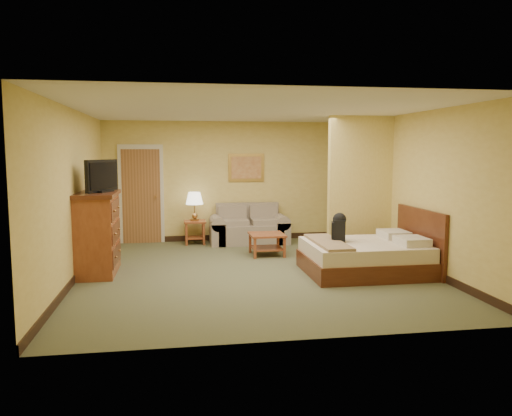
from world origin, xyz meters
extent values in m
plane|color=#525537|center=(0.00, 0.00, 0.00)|extent=(6.00, 6.00, 0.00)
plane|color=white|center=(0.00, 0.00, 2.60)|extent=(6.00, 6.00, 0.00)
cube|color=#D8BD5C|center=(0.00, 3.00, 1.30)|extent=(5.50, 0.02, 2.60)
cube|color=#D8BD5C|center=(-2.75, 0.00, 1.30)|extent=(0.02, 6.00, 2.60)
cube|color=#D8BD5C|center=(2.75, 0.00, 1.30)|extent=(0.02, 6.00, 2.60)
cube|color=#D8BD5C|center=(2.15, 0.93, 1.30)|extent=(1.20, 0.15, 2.60)
cube|color=beige|center=(-1.95, 2.97, 1.05)|extent=(0.94, 0.06, 2.10)
cube|color=brown|center=(-1.95, 2.96, 1.00)|extent=(0.80, 0.04, 2.00)
cylinder|color=#A3733C|center=(-1.65, 2.90, 1.00)|extent=(0.04, 0.12, 0.04)
cube|color=black|center=(0.00, 2.99, 0.06)|extent=(5.50, 0.02, 0.12)
cube|color=gray|center=(0.31, 2.52, 0.21)|extent=(1.37, 0.73, 0.41)
cube|color=gray|center=(0.31, 2.84, 0.63)|extent=(1.37, 0.18, 0.43)
cube|color=gray|center=(-0.37, 2.52, 0.23)|extent=(0.29, 0.73, 0.46)
cube|color=gray|center=(1.00, 2.52, 0.23)|extent=(0.29, 0.73, 0.46)
cube|color=brown|center=(-0.84, 2.65, 0.48)|extent=(0.45, 0.45, 0.04)
cube|color=brown|center=(-0.84, 2.65, 0.14)|extent=(0.38, 0.38, 0.03)
cube|color=brown|center=(-1.02, 2.47, 0.23)|extent=(0.05, 0.05, 0.46)
cube|color=brown|center=(-0.66, 2.47, 0.23)|extent=(0.05, 0.05, 0.46)
cube|color=brown|center=(-1.02, 2.83, 0.23)|extent=(0.05, 0.05, 0.46)
cube|color=brown|center=(-0.66, 2.83, 0.23)|extent=(0.05, 0.05, 0.46)
cylinder|color=#A3733C|center=(-0.84, 2.65, 0.52)|extent=(0.18, 0.18, 0.04)
cylinder|color=#A3733C|center=(-0.84, 2.65, 0.75)|extent=(0.02, 0.02, 0.30)
cone|color=white|center=(-0.84, 2.65, 0.97)|extent=(0.37, 0.37, 0.25)
cube|color=brown|center=(0.46, 1.25, 0.40)|extent=(0.65, 0.65, 0.04)
cube|color=brown|center=(0.46, 1.25, 0.14)|extent=(0.56, 0.56, 0.03)
cube|color=brown|center=(0.18, 0.98, 0.19)|extent=(0.05, 0.05, 0.39)
cube|color=brown|center=(0.73, 1.53, 0.19)|extent=(0.05, 0.05, 0.39)
cube|color=#B78E3F|center=(0.31, 2.98, 1.60)|extent=(0.79, 0.03, 0.61)
cube|color=#B06436|center=(0.31, 2.96, 1.60)|extent=(0.65, 0.02, 0.48)
cube|color=brown|center=(-2.48, 0.30, 0.62)|extent=(0.57, 1.15, 1.25)
cube|color=#471E10|center=(-2.48, 0.30, 1.28)|extent=(0.65, 1.23, 0.06)
cube|color=black|center=(-2.38, 0.30, 1.33)|extent=(0.34, 0.42, 0.03)
cube|color=black|center=(-2.38, 0.30, 1.57)|extent=(0.40, 0.79, 0.50)
cube|color=#471E10|center=(1.75, -0.37, 0.14)|extent=(1.87, 1.50, 0.28)
cube|color=#F0DFC4|center=(1.75, -0.37, 0.39)|extent=(1.81, 1.44, 0.22)
cube|color=#471E10|center=(2.71, -0.37, 0.51)|extent=(0.06, 1.59, 1.03)
cube|color=beige|center=(2.40, -0.70, 0.56)|extent=(0.42, 0.51, 0.13)
cube|color=beige|center=(2.40, -0.04, 0.56)|extent=(0.42, 0.51, 0.13)
cube|color=olive|center=(1.14, -0.37, 0.52)|extent=(0.42, 1.40, 0.05)
cube|color=black|center=(1.38, -0.23, 0.68)|extent=(0.25, 0.31, 0.36)
sphere|color=black|center=(1.38, -0.23, 0.86)|extent=(0.22, 0.22, 0.22)
camera|label=1|loc=(-1.22, -7.87, 1.96)|focal=35.00mm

